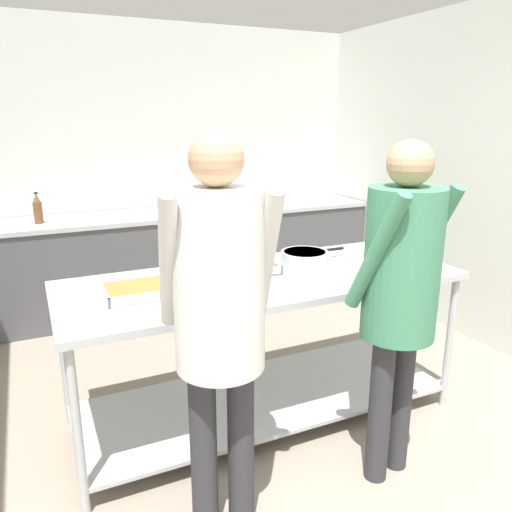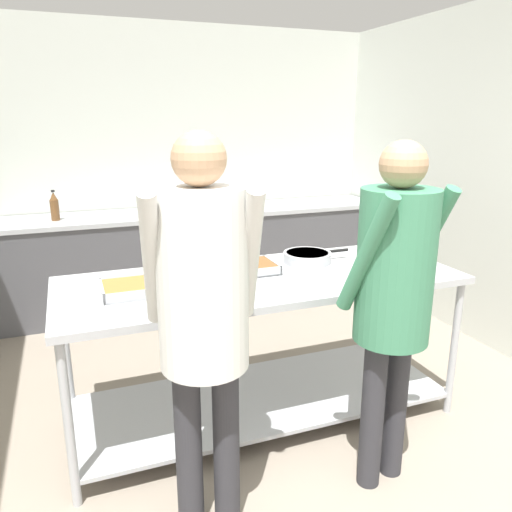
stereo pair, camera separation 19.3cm
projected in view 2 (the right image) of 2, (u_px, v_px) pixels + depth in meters
The scene contains 11 objects.
wall_rear at pixel (173, 165), 4.98m from camera, with size 4.22×0.06×2.65m.
wall_right at pixel (481, 177), 3.97m from camera, with size 0.06×3.94×2.65m.
back_counter at pixel (185, 257), 4.88m from camera, with size 4.06×0.65×0.92m.
serving_counter at pixel (262, 324), 2.96m from camera, with size 2.30×0.88×0.90m.
serving_tray_roast at pixel (148, 286), 2.64m from camera, with size 0.48×0.28×0.05m.
serving_tray_vegetables at pixel (234, 269), 2.94m from camera, with size 0.50×0.27×0.05m.
sauce_pan at pixel (307, 257), 3.16m from camera, with size 0.44×0.30×0.07m.
plate_stack at pixel (370, 256), 3.18m from camera, with size 0.26×0.26×0.07m.
guest_serving_left at pixel (203, 301), 2.00m from camera, with size 0.51×0.41×1.75m.
guest_serving_right at pixel (394, 283), 2.29m from camera, with size 0.50×0.40×1.70m.
water_bottle at pixel (54, 207), 4.31m from camera, with size 0.07×0.07×0.26m.
Camera 2 is at (-1.02, -1.18, 1.80)m, focal length 35.00 mm.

